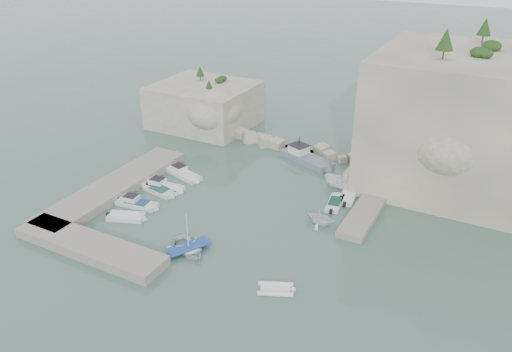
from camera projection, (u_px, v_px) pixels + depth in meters
The scene contains 22 objects.
ground at pixel (232, 219), 58.42m from camera, with size 400.00×400.00×0.00m, color #476B5F.
cliff_east at pixel (479, 122), 63.12m from camera, with size 26.00×22.00×17.00m, color beige.
cliff_terrace at pixel (384, 173), 66.62m from camera, with size 8.00×10.00×2.50m, color beige.
outcrop_west at pixel (205, 105), 84.99m from camera, with size 16.00×14.00×7.00m, color beige.
quay_west at pixel (115, 187), 64.52m from camera, with size 5.00×24.00×1.10m, color #9E9689.
quay_south at pixel (90, 246), 52.50m from camera, with size 18.00×4.00×1.10m, color #9E9689.
ledge_east at pixel (370, 205), 60.47m from camera, with size 3.00×16.00×0.80m, color #9E9689.
breakwater at pixel (299, 147), 75.90m from camera, with size 28.00×3.00×1.40m, color beige.
motorboat_a at pixel (183, 176), 68.61m from camera, with size 6.61×1.97×1.40m, color silver, non-canonical shape.
motorboat_b at pixel (163, 188), 65.25m from camera, with size 6.06×1.98×1.40m, color white, non-canonical shape.
motorboat_c at pixel (160, 192), 64.28m from camera, with size 5.03×1.83×0.70m, color silver, non-canonical shape.
motorboat_d at pixel (137, 206), 61.20m from camera, with size 5.82×1.73×1.40m, color white, non-canonical shape.
motorboat_e at pixel (127, 219), 58.51m from camera, with size 4.66×1.91×0.70m, color white, non-canonical shape.
rowboat at pixel (189, 250), 52.76m from camera, with size 3.67×5.14×1.06m, color white.
inflatable_dinghy at pixel (275, 290), 46.96m from camera, with size 3.67×1.78×0.44m, color white, non-canonical shape.
tender_east_a at pixel (320, 223), 57.56m from camera, with size 3.14×3.64×1.92m, color white.
tender_east_b at pixel (335, 205), 61.36m from camera, with size 4.76×1.62×0.70m, color white, non-canonical shape.
tender_east_c at pixel (348, 197), 63.18m from camera, with size 5.55×1.79×0.70m, color white, non-canonical shape.
tender_east_d at pixel (342, 189), 65.13m from camera, with size 1.92×5.09×1.97m, color white.
work_boat at pixel (307, 161), 72.75m from camera, with size 9.46×2.79×2.20m, color slate, non-canonical shape.
rowboat_mast at pixel (187, 229), 51.58m from camera, with size 0.10×0.10×4.20m, color white.
vegetation at pixel (451, 41), 62.18m from camera, with size 53.48×13.88×13.40m.
Camera 1 is at (25.94, -42.81, 30.68)m, focal length 35.00 mm.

